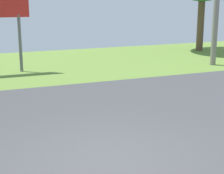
# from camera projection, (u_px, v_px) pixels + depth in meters

# --- Properties ---
(ground_plane) EXTENTS (40.00, 22.00, 0.20)m
(ground_plane) POSITION_uv_depth(u_px,v_px,m) (66.00, 116.00, 9.33)
(ground_plane) COLOR #424244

